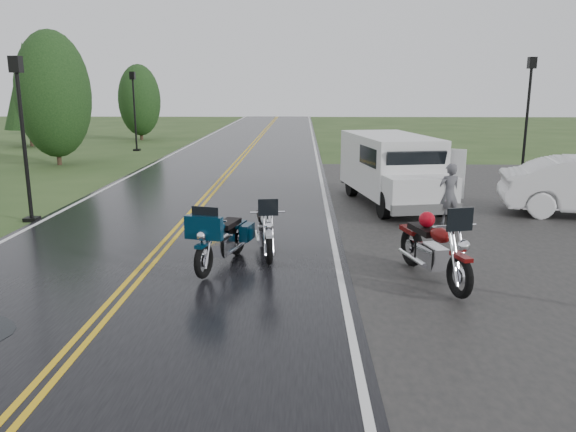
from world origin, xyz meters
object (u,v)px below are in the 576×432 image
object	(u,v)px
lamp_post_far_right	(527,116)
person_at_van	(449,195)
lamp_post_near_left	(24,140)
motorcycle_silver	(269,236)
van_white	(385,181)
lamp_post_far_left	(135,111)
motorcycle_red	(461,259)
motorcycle_teal	(203,246)

from	to	relation	value
lamp_post_far_right	person_at_van	bearing A→B (deg)	-120.63
lamp_post_near_left	motorcycle_silver	bearing A→B (deg)	-29.98
van_white	lamp_post_far_left	world-z (taller)	lamp_post_far_left
motorcycle_red	lamp_post_far_left	distance (m)	25.49
van_white	lamp_post_near_left	bearing A→B (deg)	172.03
lamp_post_near_left	person_at_van	bearing A→B (deg)	-0.87
lamp_post_far_left	motorcycle_red	bearing A→B (deg)	-61.99
lamp_post_far_left	lamp_post_far_right	size ratio (longest dim) A/B	0.93
motorcycle_red	person_at_van	xyz separation A→B (m)	(1.15, 5.36, 0.05)
lamp_post_near_left	lamp_post_far_left	xyz separation A→B (m)	(-2.10, 16.94, 0.03)
van_white	motorcycle_teal	bearing A→B (deg)	-138.92
van_white	person_at_van	bearing A→B (deg)	-31.05
motorcycle_red	lamp_post_far_left	bearing A→B (deg)	103.55
motorcycle_teal	motorcycle_silver	distance (m)	1.42
motorcycle_silver	person_at_van	world-z (taller)	person_at_van
person_at_van	van_white	bearing A→B (deg)	-32.67
motorcycle_silver	lamp_post_near_left	xyz separation A→B (m)	(-6.58, 3.80, 1.51)
motorcycle_teal	motorcycle_red	bearing A→B (deg)	3.88
motorcycle_teal	lamp_post_far_left	bearing A→B (deg)	124.45
lamp_post_near_left	motorcycle_red	bearing A→B (deg)	-29.30
motorcycle_teal	van_white	bearing A→B (deg)	66.77
person_at_van	lamp_post_far_left	size ratio (longest dim) A/B	0.36
motorcycle_silver	lamp_post_near_left	bearing A→B (deg)	142.03
person_at_van	lamp_post_near_left	size ratio (longest dim) A/B	0.37
person_at_van	motorcycle_red	bearing A→B (deg)	65.74
motorcycle_silver	lamp_post_far_left	xyz separation A→B (m)	(-8.68, 20.73, 1.54)
motorcycle_teal	person_at_van	world-z (taller)	person_at_van
person_at_van	lamp_post_near_left	world-z (taller)	lamp_post_near_left
lamp_post_near_left	lamp_post_far_left	world-z (taller)	lamp_post_far_left
motorcycle_teal	person_at_van	xyz separation A→B (m)	(5.57, 4.48, 0.12)
motorcycle_teal	lamp_post_far_left	size ratio (longest dim) A/B	0.52
motorcycle_red	person_at_van	world-z (taller)	person_at_van
motorcycle_teal	van_white	size ratio (longest dim) A/B	0.41
motorcycle_teal	lamp_post_far_right	xyz separation A→B (m)	(10.84, 13.38, 1.69)
person_at_van	lamp_post_far_right	size ratio (longest dim) A/B	0.34
van_white	person_at_van	xyz separation A→B (m)	(1.55, -0.58, -0.28)
motorcycle_teal	motorcycle_silver	world-z (taller)	motorcycle_teal
motorcycle_teal	lamp_post_far_right	size ratio (longest dim) A/B	0.48
lamp_post_far_left	lamp_post_near_left	bearing A→B (deg)	-82.93
motorcycle_red	lamp_post_near_left	world-z (taller)	lamp_post_near_left
person_at_van	motorcycle_teal	bearing A→B (deg)	26.69
van_white	lamp_post_near_left	distance (m)	9.52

